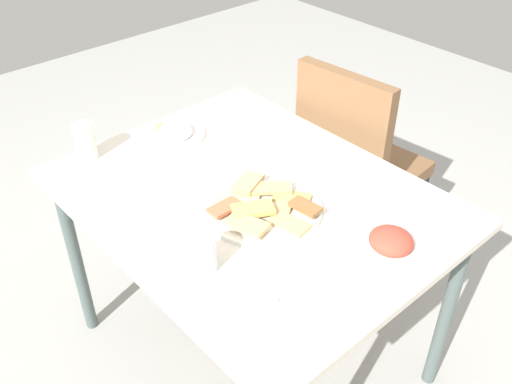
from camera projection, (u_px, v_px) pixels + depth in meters
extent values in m
plane|color=#A2A29E|center=(252.00, 350.00, 2.14)|extent=(6.00, 6.00, 0.00)
cube|color=silver|center=(251.00, 198.00, 1.72)|extent=(1.14, 0.89, 0.02)
cylinder|color=#485653|center=(76.00, 258.00, 2.03)|extent=(0.04, 0.04, 0.70)
cylinder|color=#485653|center=(241.00, 176.00, 2.44)|extent=(0.04, 0.04, 0.70)
cylinder|color=#485653|center=(447.00, 311.00, 1.83)|extent=(0.04, 0.04, 0.70)
cube|color=brown|center=(363.00, 169.00, 2.37)|extent=(0.45, 0.45, 0.06)
cube|color=brown|center=(341.00, 132.00, 2.10)|extent=(0.40, 0.08, 0.46)
cylinder|color=#272935|center=(419.00, 211.00, 2.51)|extent=(0.03, 0.03, 0.39)
cylinder|color=#272935|center=(348.00, 177.00, 2.72)|extent=(0.03, 0.03, 0.39)
cylinder|color=#272935|center=(369.00, 253.00, 2.28)|extent=(0.03, 0.03, 0.39)
cylinder|color=#272935|center=(296.00, 213.00, 2.50)|extent=(0.03, 0.03, 0.39)
cylinder|color=white|center=(263.00, 208.00, 1.65)|extent=(0.34, 0.34, 0.01)
cube|color=#EFD589|center=(237.00, 200.00, 1.66)|extent=(0.14, 0.13, 0.01)
cube|color=#E5B75D|center=(253.00, 209.00, 1.60)|extent=(0.11, 0.13, 0.01)
cube|color=tan|center=(269.00, 188.00, 1.68)|extent=(0.13, 0.14, 0.01)
cube|color=#E5B06F|center=(247.00, 224.00, 1.55)|extent=(0.13, 0.09, 0.01)
cube|color=tan|center=(281.00, 212.00, 1.61)|extent=(0.10, 0.11, 0.01)
cube|color=#C96745|center=(224.00, 207.00, 1.61)|extent=(0.05, 0.10, 0.01)
cube|color=tan|center=(292.00, 197.00, 1.67)|extent=(0.12, 0.10, 0.01)
cube|color=tan|center=(290.00, 224.00, 1.57)|extent=(0.11, 0.08, 0.01)
cube|color=#E4B171|center=(249.00, 182.00, 1.70)|extent=(0.09, 0.12, 0.02)
cube|color=#925F35|center=(305.00, 207.00, 1.61)|extent=(0.09, 0.05, 0.01)
cylinder|color=white|center=(176.00, 135.00, 1.98)|extent=(0.20, 0.20, 0.01)
ellipsoid|color=white|center=(176.00, 131.00, 1.97)|extent=(0.17, 0.17, 0.05)
sphere|color=#E9D556|center=(158.00, 127.00, 1.99)|extent=(0.03, 0.03, 0.03)
cylinder|color=white|center=(390.00, 247.00, 1.51)|extent=(0.19, 0.19, 0.01)
ellipsoid|color=#C14231|center=(391.00, 241.00, 1.50)|extent=(0.12, 0.12, 0.06)
cylinder|color=silver|center=(85.00, 141.00, 1.84)|extent=(0.09, 0.09, 0.12)
cylinder|color=silver|center=(203.00, 253.00, 1.42)|extent=(0.07, 0.07, 0.11)
cube|color=white|center=(254.00, 285.00, 1.41)|extent=(0.14, 0.14, 0.00)
cube|color=silver|center=(249.00, 287.00, 1.39)|extent=(0.16, 0.07, 0.00)
cube|color=silver|center=(260.00, 280.00, 1.41)|extent=(0.16, 0.05, 0.00)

